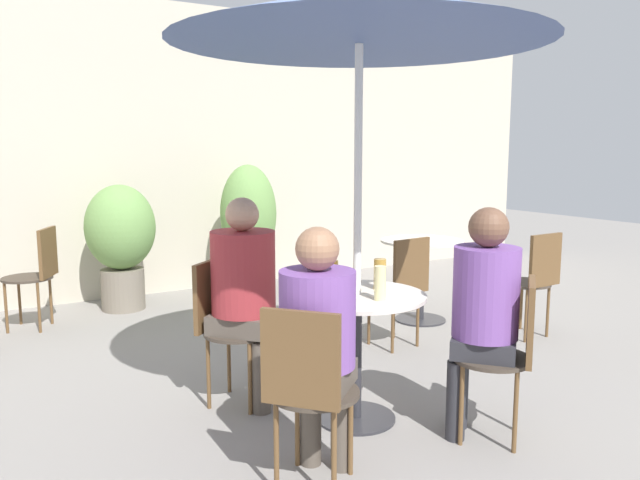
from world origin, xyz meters
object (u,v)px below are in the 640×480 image
(bistro_chair_3, at_px, (402,282))
(beer_glass_0, at_px, (332,275))
(potted_plant_1, at_px, (249,222))
(cafe_table_near, at_px, (357,326))
(potted_plant_0, at_px, (121,237))
(umbrella, at_px, (359,16))
(cafe_table_far, at_px, (422,262))
(bistro_chair_1, at_px, (308,382))
(beer_glass_3, at_px, (380,274))
(beer_glass_2, at_px, (380,283))
(bistro_chair_5, at_px, (38,268))
(seated_person_0, at_px, (246,286))
(bistro_chair_0, at_px, (224,318))
(bistro_chair_6, at_px, (535,275))
(bistro_chair_2, at_px, (510,345))
(seated_person_2, at_px, (483,303))
(seated_person_1, at_px, (318,332))
(beer_glass_1, at_px, (327,281))

(bistro_chair_3, xyz_separation_m, beer_glass_0, (-1.06, -0.70, 0.29))
(potted_plant_1, bearing_deg, cafe_table_near, -103.42)
(potted_plant_0, relative_size, umbrella, 0.51)
(cafe_table_far, distance_m, bistro_chair_1, 2.98)
(bistro_chair_1, bearing_deg, cafe_table_near, -90.00)
(beer_glass_3, bearing_deg, potted_plant_1, 79.62)
(potted_plant_1, bearing_deg, beer_glass_2, -102.28)
(bistro_chair_1, xyz_separation_m, potted_plant_0, (0.07, 3.70, 0.17))
(bistro_chair_5, xyz_separation_m, seated_person_0, (0.86, -2.35, 0.21))
(bistro_chair_0, distance_m, potted_plant_0, 2.55)
(beer_glass_3, height_order, umbrella, umbrella)
(beer_glass_3, bearing_deg, cafe_table_near, -169.99)
(bistro_chair_5, height_order, beer_glass_0, beer_glass_0)
(bistro_chair_6, relative_size, beer_glass_0, 5.15)
(bistro_chair_5, bearing_deg, seated_person_0, 47.61)
(bistro_chair_2, height_order, seated_person_2, seated_person_2)
(bistro_chair_2, xyz_separation_m, seated_person_0, (-0.98, 1.13, 0.21))
(bistro_chair_5, distance_m, seated_person_2, 3.80)
(bistro_chair_0, relative_size, beer_glass_0, 5.15)
(bistro_chair_3, relative_size, bistro_chair_6, 1.00)
(beer_glass_0, bearing_deg, bistro_chair_2, -53.01)
(bistro_chair_0, distance_m, potted_plant_1, 2.79)
(seated_person_0, bearing_deg, beer_glass_0, -82.16)
(bistro_chair_3, relative_size, beer_glass_0, 5.15)
(bistro_chair_2, bearing_deg, seated_person_1, -50.62)
(beer_glass_1, bearing_deg, umbrella, -8.01)
(seated_person_1, bearing_deg, bistro_chair_1, 90.00)
(seated_person_1, height_order, beer_glass_0, seated_person_1)
(seated_person_0, height_order, seated_person_1, seated_person_0)
(bistro_chair_0, bearing_deg, beer_glass_2, -95.71)
(seated_person_1, bearing_deg, bistro_chair_3, -90.08)
(seated_person_2, bearing_deg, potted_plant_1, -135.73)
(cafe_table_far, relative_size, potted_plant_1, 0.54)
(seated_person_1, relative_size, potted_plant_0, 1.00)
(seated_person_0, distance_m, potted_plant_1, 2.84)
(bistro_chair_6, relative_size, seated_person_0, 0.69)
(bistro_chair_0, distance_m, seated_person_1, 1.08)
(cafe_table_near, xyz_separation_m, beer_glass_3, (0.18, 0.03, 0.27))
(cafe_table_near, height_order, beer_glass_1, beer_glass_1)
(seated_person_0, bearing_deg, seated_person_2, -90.00)
(seated_person_0, height_order, beer_glass_1, seated_person_0)
(cafe_table_far, relative_size, beer_glass_0, 4.34)
(cafe_table_far, bearing_deg, seated_person_0, -156.64)
(bistro_chair_1, bearing_deg, beer_glass_0, -79.45)
(bistro_chair_3, bearing_deg, bistro_chair_6, 156.17)
(cafe_table_near, relative_size, beer_glass_2, 4.18)
(bistro_chair_6, bearing_deg, cafe_table_near, 12.33)
(bistro_chair_1, distance_m, beer_glass_3, 1.02)
(cafe_table_far, distance_m, bistro_chair_2, 2.30)
(bistro_chair_0, height_order, potted_plant_1, potted_plant_1)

